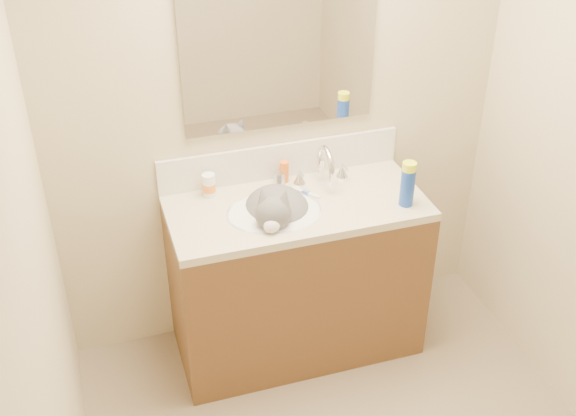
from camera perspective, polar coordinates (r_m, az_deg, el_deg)
room_shell at (r=2.24m, az=8.60°, el=1.14°), size 2.24×2.54×2.52m
vanity_cabinet at (r=3.59m, az=0.68°, el=-5.75°), size 1.20×0.55×0.82m
counter_slab at (r=3.34m, az=0.72°, el=0.03°), size 1.20×0.55×0.04m
basin at (r=3.32m, az=-1.09°, el=-1.30°), size 0.45×0.36×0.14m
faucet at (r=3.45m, az=2.87°, el=3.17°), size 0.28×0.20×0.21m
cat at (r=3.31m, az=-0.89°, el=-0.39°), size 0.42×0.47×0.33m
backsplash at (r=3.50m, az=-0.60°, el=3.76°), size 1.20×0.02×0.18m
mirror at (r=3.26m, az=-0.66°, el=12.88°), size 0.90×0.02×0.80m
pill_bottle at (r=3.39m, az=-6.27°, el=1.81°), size 0.08×0.08×0.11m
pill_label at (r=3.39m, az=-6.25°, el=1.65°), size 0.08×0.08×0.04m
silver_jar at (r=3.48m, az=-0.67°, el=2.41°), size 0.07×0.07×0.06m
amber_bottle at (r=3.48m, az=-0.29°, el=2.89°), size 0.06×0.06×0.11m
toothbrush at (r=3.41m, az=1.41°, el=1.21°), size 0.11×0.13×0.01m
toothbrush_head at (r=3.41m, az=1.41°, el=1.26°), size 0.03×0.04×0.02m
spray_can at (r=3.33m, az=9.41°, el=1.61°), size 0.08×0.08×0.18m
spray_cap at (r=3.28m, az=9.58°, el=3.25°), size 0.07×0.07×0.04m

